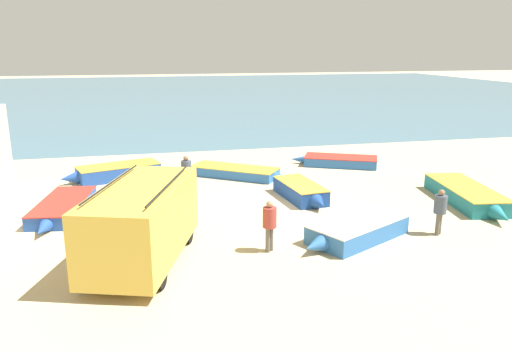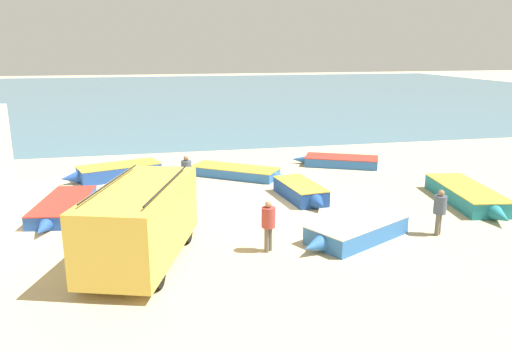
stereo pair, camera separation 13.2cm
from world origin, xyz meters
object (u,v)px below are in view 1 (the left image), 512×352
Objects in this scene: fisherman_0 at (440,208)px; fisherman_2 at (270,221)px; fishing_rowboat_3 at (62,208)px; fishing_rowboat_4 at (115,172)px; fishing_rowboat_0 at (338,161)px; fishing_rowboat_5 at (302,192)px; fisherman_1 at (186,171)px; fishing_rowboat_1 at (467,195)px; parked_van at (143,221)px; fishing_rowboat_2 at (355,230)px; fishing_rowboat_6 at (237,172)px.

fisherman_2 is at bearing -124.30° from fisherman_0.
fishing_rowboat_4 is at bearing 169.41° from fishing_rowboat_3.
fishing_rowboat_0 is 0.93× the size of fishing_rowboat_3.
fishing_rowboat_0 is 6.69m from fishing_rowboat_5.
fishing_rowboat_5 is at bearing -69.22° from fisherman_1.
fishing_rowboat_1 is 3.36× the size of fisherman_2.
parked_van is 7.02m from fisherman_1.
fishing_rowboat_1 is 11.86m from fisherman_1.
fishing_rowboat_4 is 9.44m from fishing_rowboat_5.
fisherman_1 is (-11.20, 3.82, 0.71)m from fishing_rowboat_1.
fishing_rowboat_4 reaches higher than fishing_rowboat_5.
fisherman_2 reaches higher than fishing_rowboat_1.
fishing_rowboat_1 reaches higher than fishing_rowboat_3.
fishing_rowboat_2 is at bearing 111.17° from fishing_rowboat_4.
fishing_rowboat_0 is 2.89× the size of fisherman_0.
fisherman_2 is (5.12, -10.32, 0.66)m from fishing_rowboat_4.
fishing_rowboat_1 is 6.76m from fishing_rowboat_2.
fisherman_2 is (1.95, -6.86, -0.04)m from fisherman_1.
fishing_rowboat_0 is (10.46, 10.39, -1.03)m from parked_van.
fishing_rowboat_3 is 8.67m from fishing_rowboat_6.
parked_van is 9.90m from fisherman_0.
fishing_rowboat_0 is at bearing -26.53° from parked_van.
fisherman_1 is at bearing 48.85° from fishing_rowboat_0.
parked_van is at bearing 78.85° from fishing_rowboat_4.
fishing_rowboat_0 is at bearing 109.74° from fisherman_2.
fishing_rowboat_3 is at bearing 150.05° from fisherman_1.
fisherman_0 is at bearing -24.76° from fishing_rowboat_6.
fishing_rowboat_0 is at bearing -136.91° from fishing_rowboat_2.
parked_van is 14.78m from fishing_rowboat_0.
parked_van reaches higher than fishing_rowboat_4.
fishing_rowboat_0 is at bearing 137.92° from fishing_rowboat_5.
fishing_rowboat_6 is (4.61, 9.26, -1.04)m from parked_van.
fishing_rowboat_5 is at bearing -29.93° from fishing_rowboat_6.
fisherman_0 is at bearing 27.12° from fishing_rowboat_5.
fishing_rowboat_0 reaches higher than fishing_rowboat_6.
fisherman_1 is (-2.70, -2.50, 0.79)m from fishing_rowboat_6.
fishing_rowboat_0 is 0.83× the size of fishing_rowboat_1.
fisherman_1 reaches higher than fishing_rowboat_6.
fishing_rowboat_0 is 5.96m from fishing_rowboat_6.
fishing_rowboat_4 is 2.85× the size of fisherman_2.
fisherman_1 is at bearing 157.77° from fisherman_2.
fishing_rowboat_5 is 2.34× the size of fisherman_0.
fishing_rowboat_2 is at bearing 58.02° from fisherman_2.
fisherman_2 is (-3.06, -0.33, 0.69)m from fishing_rowboat_2.
fishing_rowboat_2 is at bearing -69.50° from parked_van.
fisherman_1 is at bearing 2.87° from parked_van.
fisherman_1 is (-7.98, 6.77, 0.07)m from fisherman_0.
fisherman_0 is 10.47m from fisherman_1.
fishing_rowboat_5 is 4.75m from fishing_rowboat_6.
fisherman_0 is (12.92, -5.17, 0.70)m from fishing_rowboat_3.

